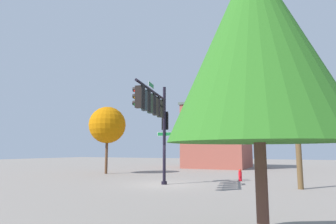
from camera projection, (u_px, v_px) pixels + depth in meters
The scene contains 7 objects.
ground_plane at pixel (164, 184), 18.23m from camera, with size 120.00×120.00×0.00m, color gray.
signal_pole_assembly at pixel (156, 112), 16.88m from camera, with size 6.14×1.69×6.39m.
utility_pole at pixel (296, 112), 16.56m from camera, with size 1.80×0.39×8.59m.
fire_hydrant at pixel (240, 175), 20.31m from camera, with size 0.33×0.24×0.83m.
tree_near at pixel (107, 125), 27.33m from camera, with size 3.51×3.51×6.37m.
tree_mid at pixel (255, 44), 6.20m from camera, with size 3.88×3.88×6.63m.
brick_building at pixel (218, 136), 37.06m from camera, with size 8.27×7.77×8.14m.
Camera 1 is at (16.89, 8.02, 2.15)m, focal length 30.38 mm.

